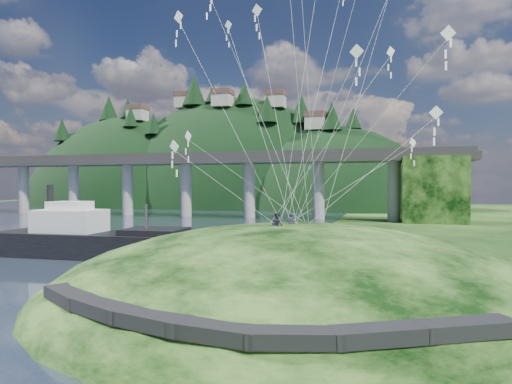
# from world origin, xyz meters

# --- Properties ---
(ground) EXTENTS (320.00, 320.00, 0.00)m
(ground) POSITION_xyz_m (0.00, 0.00, 0.00)
(ground) COLOR black
(ground) RESTS_ON ground
(grass_hill) EXTENTS (36.00, 32.00, 13.00)m
(grass_hill) POSITION_xyz_m (8.00, 2.00, -1.50)
(grass_hill) COLOR black
(grass_hill) RESTS_ON ground
(footpath) EXTENTS (22.29, 5.84, 0.83)m
(footpath) POSITION_xyz_m (7.46, -9.74, 2.08)
(footpath) COLOR black
(footpath) RESTS_ON ground
(bridge) EXTENTS (160.00, 11.00, 15.00)m
(bridge) POSITION_xyz_m (-26.46, 70.07, 9.70)
(bridge) COLOR #2D2B2B
(bridge) RESTS_ON ground
(far_ridge) EXTENTS (153.00, 70.00, 94.50)m
(far_ridge) POSITION_xyz_m (-43.58, 122.17, -7.44)
(far_ridge) COLOR black
(far_ridge) RESTS_ON ground
(work_barge) EXTENTS (21.80, 6.95, 7.53)m
(work_barge) POSITION_xyz_m (-16.16, 13.49, 1.89)
(work_barge) COLOR black
(work_barge) RESTS_ON ground
(wooden_dock) EXTENTS (14.30, 3.88, 1.01)m
(wooden_dock) POSITION_xyz_m (-4.30, 6.13, 0.44)
(wooden_dock) COLOR #352615
(wooden_dock) RESTS_ON ground
(kite_flyers) EXTENTS (1.45, 1.85, 1.77)m
(kite_flyers) POSITION_xyz_m (7.06, 1.09, 5.83)
(kite_flyers) COLOR #292936
(kite_flyers) RESTS_ON ground
(kite_swarm) EXTENTS (17.91, 18.04, 18.63)m
(kite_swarm) POSITION_xyz_m (8.85, 1.92, 18.31)
(kite_swarm) COLOR white
(kite_swarm) RESTS_ON ground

